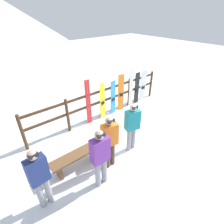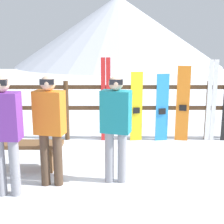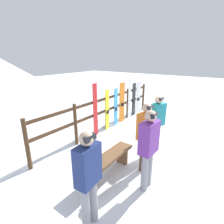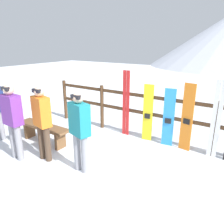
% 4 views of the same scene
% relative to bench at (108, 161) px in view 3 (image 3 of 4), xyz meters
% --- Properties ---
extents(ground_plane, '(40.00, 40.00, 0.00)m').
position_rel_bench_xyz_m(ground_plane, '(2.10, -0.34, -0.35)').
color(ground_plane, white).
extents(fence, '(6.08, 0.10, 1.26)m').
position_rel_bench_xyz_m(fence, '(2.10, 1.64, 0.40)').
color(fence, '#4C331E').
rests_on(fence, ground).
extents(bench, '(1.54, 0.36, 0.47)m').
position_rel_bench_xyz_m(bench, '(0.00, 0.00, 0.00)').
color(bench, brown).
rests_on(bench, ground).
extents(person_teal, '(0.47, 0.34, 1.59)m').
position_rel_bench_xyz_m(person_teal, '(1.62, -0.44, 0.57)').
color(person_teal, gray).
rests_on(person_teal, ground).
extents(person_purple, '(0.44, 0.26, 1.64)m').
position_rel_bench_xyz_m(person_purple, '(0.16, -0.85, 0.60)').
color(person_purple, gray).
rests_on(person_purple, ground).
extents(person_navy, '(0.42, 0.26, 1.61)m').
position_rel_bench_xyz_m(person_navy, '(-1.12, -0.49, 0.58)').
color(person_navy, gray).
rests_on(person_navy, ground).
extents(person_orange, '(0.46, 0.32, 1.61)m').
position_rel_bench_xyz_m(person_orange, '(0.69, -0.54, 0.58)').
color(person_orange, '#4C3828').
rests_on(person_orange, ground).
extents(ski_pair_red, '(0.20, 0.02, 1.75)m').
position_rel_bench_xyz_m(ski_pair_red, '(1.44, 1.59, 0.52)').
color(ski_pair_red, red).
rests_on(ski_pair_red, ground).
extents(snowboard_yellow, '(0.25, 0.08, 1.46)m').
position_rel_bench_xyz_m(snowboard_yellow, '(2.08, 1.58, 0.37)').
color(snowboard_yellow, yellow).
rests_on(snowboard_yellow, ground).
extents(snowboard_blue, '(0.26, 0.09, 1.42)m').
position_rel_bench_xyz_m(snowboard_blue, '(2.62, 1.58, 0.35)').
color(snowboard_blue, '#288CE0').
rests_on(snowboard_blue, ground).
extents(snowboard_orange, '(0.27, 0.09, 1.58)m').
position_rel_bench_xyz_m(snowboard_orange, '(3.05, 1.58, 0.43)').
color(snowboard_orange, orange).
rests_on(snowboard_orange, ground).
extents(ski_pair_white, '(0.19, 0.02, 1.71)m').
position_rel_bench_xyz_m(ski_pair_white, '(3.64, 1.59, 0.50)').
color(ski_pair_white, white).
rests_on(ski_pair_white, ground).
extents(snowboard_black_stripe, '(0.27, 0.06, 1.45)m').
position_rel_bench_xyz_m(snowboard_black_stripe, '(4.02, 1.58, 0.37)').
color(snowboard_black_stripe, black).
rests_on(snowboard_black_stripe, ground).
extents(snowboard_white, '(0.32, 0.08, 1.46)m').
position_rel_bench_xyz_m(snowboard_white, '(4.43, 1.58, 0.37)').
color(snowboard_white, white).
rests_on(snowboard_white, ground).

